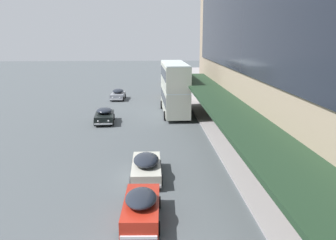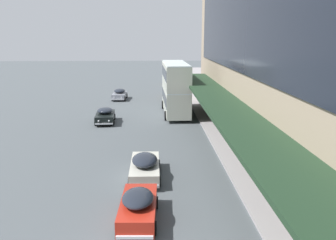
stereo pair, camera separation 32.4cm
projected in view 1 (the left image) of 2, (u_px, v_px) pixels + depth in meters
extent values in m
cube|color=#1D3521|center=(298.00, 174.00, 14.01)|extent=(3.20, 72.00, 0.24)
cube|color=beige|center=(174.00, 100.00, 42.65)|extent=(2.76, 9.98, 2.65)
cube|color=black|center=(174.00, 97.00, 42.58)|extent=(2.78, 9.19, 1.16)
cube|color=silver|center=(175.00, 88.00, 42.34)|extent=(2.66, 9.98, 0.12)
cube|color=beige|center=(175.00, 76.00, 42.04)|extent=(2.76, 9.98, 2.65)
cube|color=black|center=(175.00, 73.00, 41.96)|extent=(2.78, 9.19, 1.16)
cube|color=silver|center=(175.00, 63.00, 41.73)|extent=(2.66, 9.98, 0.12)
cube|color=black|center=(171.00, 63.00, 46.66)|extent=(1.28, 0.09, 0.36)
cylinder|color=black|center=(162.00, 105.00, 46.10)|extent=(0.27, 1.01, 1.00)
cylinder|color=black|center=(182.00, 104.00, 46.28)|extent=(0.27, 1.01, 1.00)
cylinder|color=black|center=(165.00, 116.00, 39.83)|extent=(0.27, 1.01, 1.00)
cylinder|color=black|center=(189.00, 115.00, 40.00)|extent=(0.27, 1.01, 1.00)
cube|color=beige|center=(146.00, 168.00, 23.84)|extent=(1.83, 4.75, 0.73)
ellipsoid|color=#1E232D|center=(146.00, 160.00, 23.46)|extent=(1.60, 2.61, 0.63)
cube|color=silver|center=(147.00, 159.00, 26.24)|extent=(1.72, 0.13, 0.14)
cube|color=silver|center=(146.00, 187.00, 21.53)|extent=(1.72, 0.13, 0.14)
sphere|color=silver|center=(140.00, 156.00, 26.13)|extent=(0.18, 0.18, 0.18)
sphere|color=silver|center=(154.00, 156.00, 26.18)|extent=(0.18, 0.18, 0.18)
cylinder|color=black|center=(133.00, 165.00, 25.29)|extent=(0.14, 0.64, 0.64)
cylinder|color=black|center=(160.00, 164.00, 25.37)|extent=(0.14, 0.64, 0.64)
cylinder|color=black|center=(131.00, 181.00, 22.42)|extent=(0.14, 0.64, 0.64)
cylinder|color=black|center=(161.00, 181.00, 22.50)|extent=(0.14, 0.64, 0.64)
cube|color=#AC2416|center=(141.00, 209.00, 18.21)|extent=(1.87, 4.39, 0.82)
ellipsoid|color=#1E232D|center=(141.00, 198.00, 17.85)|extent=(1.59, 2.44, 0.55)
cube|color=silver|center=(144.00, 195.00, 20.43)|extent=(1.62, 0.18, 0.14)
cube|color=silver|center=(139.00, 238.00, 16.11)|extent=(1.62, 0.18, 0.14)
sphere|color=silver|center=(135.00, 190.00, 20.32)|extent=(0.18, 0.18, 0.18)
sphere|color=silver|center=(152.00, 190.00, 20.33)|extent=(0.18, 0.18, 0.18)
cylinder|color=black|center=(127.00, 203.00, 19.58)|extent=(0.16, 0.64, 0.64)
cylinder|color=black|center=(159.00, 202.00, 19.60)|extent=(0.16, 0.64, 0.64)
cylinder|color=black|center=(121.00, 228.00, 16.96)|extent=(0.16, 0.64, 0.64)
cylinder|color=black|center=(159.00, 228.00, 16.98)|extent=(0.16, 0.64, 0.64)
cube|color=#A16F33|center=(170.00, 92.00, 55.41)|extent=(1.92, 4.59, 0.74)
ellipsoid|color=#1E232D|center=(170.00, 88.00, 55.05)|extent=(1.66, 2.54, 0.58)
cube|color=silver|center=(169.00, 91.00, 57.72)|extent=(1.73, 0.16, 0.14)
cube|color=silver|center=(172.00, 96.00, 53.20)|extent=(1.73, 0.16, 0.14)
sphere|color=silver|center=(166.00, 90.00, 57.60)|extent=(0.18, 0.18, 0.18)
sphere|color=silver|center=(172.00, 90.00, 57.67)|extent=(0.18, 0.18, 0.18)
cylinder|color=black|center=(164.00, 93.00, 56.78)|extent=(0.15, 0.64, 0.64)
cylinder|color=black|center=(175.00, 93.00, 56.91)|extent=(0.15, 0.64, 0.64)
cylinder|color=black|center=(165.00, 96.00, 54.04)|extent=(0.15, 0.64, 0.64)
cylinder|color=black|center=(177.00, 96.00, 54.17)|extent=(0.15, 0.64, 0.64)
cube|color=gray|center=(118.00, 95.00, 52.62)|extent=(1.92, 4.17, 0.70)
ellipsoid|color=#1E232D|center=(118.00, 91.00, 52.68)|extent=(1.64, 2.32, 0.59)
cube|color=silver|center=(116.00, 99.00, 50.61)|extent=(1.67, 0.19, 0.14)
cube|color=silver|center=(120.00, 95.00, 54.71)|extent=(1.67, 0.19, 0.14)
sphere|color=silver|center=(120.00, 98.00, 50.59)|extent=(0.18, 0.18, 0.18)
sphere|color=silver|center=(113.00, 98.00, 50.58)|extent=(0.18, 0.18, 0.18)
cylinder|color=black|center=(123.00, 99.00, 51.44)|extent=(0.17, 0.65, 0.64)
cylinder|color=black|center=(111.00, 99.00, 51.43)|extent=(0.17, 0.65, 0.64)
cylinder|color=black|center=(125.00, 96.00, 53.92)|extent=(0.17, 0.65, 0.64)
cylinder|color=black|center=(113.00, 96.00, 53.91)|extent=(0.17, 0.65, 0.64)
cube|color=olive|center=(169.00, 81.00, 68.80)|extent=(1.87, 4.30, 0.70)
ellipsoid|color=#1E232D|center=(169.00, 78.00, 68.46)|extent=(1.64, 2.37, 0.55)
cube|color=silver|center=(168.00, 81.00, 70.98)|extent=(1.75, 0.13, 0.14)
cube|color=silver|center=(170.00, 84.00, 66.71)|extent=(1.75, 0.13, 0.14)
sphere|color=silver|center=(166.00, 80.00, 70.87)|extent=(0.18, 0.18, 0.18)
sphere|color=silver|center=(171.00, 80.00, 70.93)|extent=(0.18, 0.18, 0.18)
cylinder|color=black|center=(164.00, 82.00, 70.10)|extent=(0.14, 0.64, 0.64)
cylinder|color=black|center=(173.00, 82.00, 70.20)|extent=(0.14, 0.64, 0.64)
cylinder|color=black|center=(164.00, 84.00, 67.51)|extent=(0.14, 0.64, 0.64)
cylinder|color=black|center=(174.00, 83.00, 67.61)|extent=(0.14, 0.64, 0.64)
cube|color=black|center=(104.00, 117.00, 38.64)|extent=(2.08, 4.25, 0.77)
ellipsoid|color=#1E232D|center=(104.00, 111.00, 38.70)|extent=(1.75, 2.37, 0.57)
cube|color=silver|center=(103.00, 124.00, 36.64)|extent=(1.75, 0.22, 0.14)
cube|color=silver|center=(106.00, 115.00, 40.75)|extent=(1.75, 0.22, 0.14)
sphere|color=silver|center=(108.00, 121.00, 36.66)|extent=(0.18, 0.18, 0.18)
sphere|color=silver|center=(98.00, 121.00, 36.55)|extent=(0.18, 0.18, 0.18)
cylinder|color=black|center=(113.00, 122.00, 37.56)|extent=(0.18, 0.65, 0.64)
cylinder|color=black|center=(95.00, 123.00, 37.36)|extent=(0.18, 0.65, 0.64)
cylinder|color=black|center=(114.00, 117.00, 40.05)|extent=(0.18, 0.65, 0.64)
cylinder|color=black|center=(97.00, 117.00, 39.86)|extent=(0.18, 0.65, 0.64)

